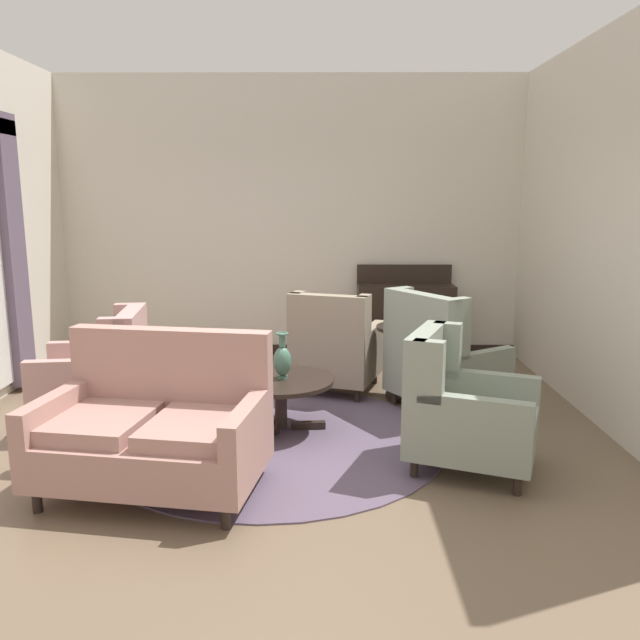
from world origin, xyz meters
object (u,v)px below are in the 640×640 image
armchair_near_sideboard (100,377)px  armchair_back_corner (439,362)px  armchair_foreground_right (336,349)px  coffee_table (281,388)px  side_table (406,354)px  settee (155,429)px  armchair_far_left (462,411)px  porcelain_vase (282,360)px  sideboard (405,317)px

armchair_near_sideboard → armchair_back_corner: size_ratio=0.86×
armchair_foreground_right → coffee_table: bearing=84.8°
armchair_foreground_right → side_table: armchair_foreground_right is taller
settee → armchair_far_left: bearing=18.6°
coffee_table → armchair_near_sideboard: armchair_near_sideboard is taller
armchair_back_corner → side_table: size_ratio=1.64×
porcelain_vase → armchair_near_sideboard: size_ratio=0.39×
armchair_back_corner → sideboard: bearing=-29.8°
armchair_foreground_right → sideboard: size_ratio=0.92×
armchair_near_sideboard → sideboard: 3.54m
armchair_near_sideboard → armchair_back_corner: armchair_back_corner is taller
settee → armchair_far_left: settee is taller
armchair_near_sideboard → armchair_far_left: (2.79, -0.81, -0.00)m
porcelain_vase → armchair_back_corner: size_ratio=0.33×
armchair_far_left → side_table: 1.60m
armchair_foreground_right → armchair_far_left: bearing=134.0°
settee → armchair_back_corner: armchair_back_corner is taller
coffee_table → armchair_far_left: armchair_far_left is taller
armchair_far_left → armchair_near_sideboard: bearing=95.4°
armchair_foreground_right → sideboard: 1.50m
armchair_foreground_right → side_table: 0.68m
side_table → sideboard: size_ratio=0.63×
armchair_near_sideboard → armchair_far_left: armchair_near_sideboard is taller
armchair_near_sideboard → armchair_far_left: bearing=66.8°
armchair_near_sideboard → side_table: (2.60, 0.78, -0.00)m
armchair_far_left → armchair_back_corner: 1.22m
armchair_far_left → sideboard: sideboard is taller
armchair_near_sideboard → armchair_back_corner: (2.85, 0.42, 0.02)m
settee → side_table: bearing=55.2°
coffee_table → armchair_near_sideboard: 1.49m
coffee_table → side_table: side_table is taller
porcelain_vase → armchair_far_left: bearing=-29.0°
side_table → armchair_foreground_right: bearing=165.1°
coffee_table → armchair_foreground_right: size_ratio=0.85×
armchair_near_sideboard → armchair_foreground_right: 2.17m
side_table → sideboard: (0.16, 1.43, 0.08)m
sideboard → armchair_foreground_right: bearing=-123.3°
porcelain_vase → sideboard: sideboard is taller
side_table → porcelain_vase: bearing=-141.6°
coffee_table → porcelain_vase: porcelain_vase is taller
porcelain_vase → armchair_far_left: 1.48m
coffee_table → porcelain_vase: size_ratio=2.27×
settee → armchair_foreground_right: size_ratio=1.48×
porcelain_vase → coffee_table: bearing=-158.2°
porcelain_vase → armchair_back_corner: 1.45m
armchair_near_sideboard → side_table: armchair_near_sideboard is taller
sideboard → armchair_back_corner: bearing=-87.4°
armchair_near_sideboard → armchair_foreground_right: armchair_foreground_right is taller
coffee_table → side_table: bearing=38.2°
armchair_near_sideboard → armchair_foreground_right: bearing=109.1°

